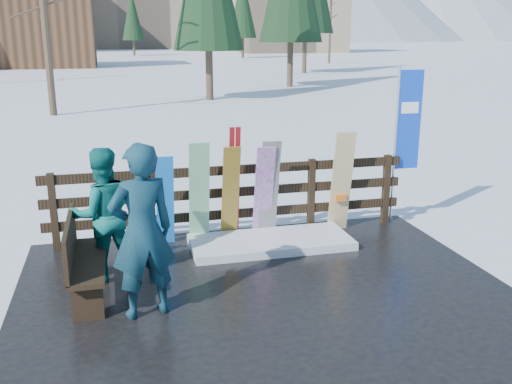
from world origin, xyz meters
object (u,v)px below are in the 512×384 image
object	(u,v)px
snowboard_1	(199,193)
rental_flag	(406,126)
bench	(81,257)
person_front	(142,232)
snowboard_5	(341,182)
snowboard_0	(165,201)
snowboard_4	(269,189)
person_back	(103,214)
snowboard_3	(264,192)
snowboard_2	(230,194)

from	to	relation	value
snowboard_1	rental_flag	world-z (taller)	rental_flag
bench	person_front	size ratio (longest dim) A/B	0.77
snowboard_5	snowboard_1	bearing A→B (deg)	-180.00
snowboard_0	rental_flag	world-z (taller)	rental_flag
bench	snowboard_1	bearing A→B (deg)	42.27
snowboard_4	person_front	distance (m)	2.90
person_back	bench	bearing A→B (deg)	50.95
snowboard_1	rental_flag	size ratio (longest dim) A/B	0.61
snowboard_5	person_back	world-z (taller)	person_back
person_back	person_front	bearing A→B (deg)	97.89
person_front	snowboard_3	bearing A→B (deg)	-147.19
person_front	rental_flag	bearing A→B (deg)	-166.31
snowboard_2	snowboard_4	world-z (taller)	snowboard_4
snowboard_3	bench	bearing A→B (deg)	-150.42
snowboard_3	snowboard_5	distance (m)	1.26
snowboard_3	person_front	xyz separation A→B (m)	(-1.92, -2.09, 0.25)
bench	snowboard_4	bearing A→B (deg)	28.80
bench	snowboard_0	size ratio (longest dim) A/B	1.06
snowboard_5	person_front	distance (m)	3.81
bench	snowboard_5	distance (m)	4.16
snowboard_3	person_front	size ratio (longest dim) A/B	0.76
rental_flag	snowboard_4	bearing A→B (deg)	-173.49
snowboard_1	snowboard_3	bearing A→B (deg)	0.00
snowboard_0	person_back	size ratio (longest dim) A/B	0.83
snowboard_4	person_back	xyz separation A→B (m)	(-2.43, -0.94, 0.08)
snowboard_1	snowboard_2	xyz separation A→B (m)	(0.47, 0.00, -0.04)
snowboard_1	snowboard_2	bearing A→B (deg)	0.00
snowboard_1	snowboard_5	size ratio (longest dim) A/B	0.96
snowboard_4	rental_flag	xyz separation A→B (m)	(2.36, 0.27, 0.84)
snowboard_3	snowboard_4	xyz separation A→B (m)	(0.08, 0.00, 0.04)
person_back	rental_flag	bearing A→B (deg)	-178.43
bench	person_back	size ratio (longest dim) A/B	0.88
snowboard_4	snowboard_5	xyz separation A→B (m)	(1.18, 0.00, 0.04)
bench	person_front	world-z (taller)	person_front
snowboard_3	snowboard_2	bearing A→B (deg)	180.00
snowboard_2	person_front	bearing A→B (deg)	-123.81
snowboard_2	bench	bearing A→B (deg)	-144.78
snowboard_0	snowboard_2	size ratio (longest dim) A/B	0.93
snowboard_0	bench	bearing A→B (deg)	-127.28
snowboard_5	rental_flag	size ratio (longest dim) A/B	0.63
snowboard_2	person_front	world-z (taller)	person_front
snowboard_0	snowboard_4	xyz separation A→B (m)	(1.57, 0.00, 0.07)
snowboard_0	rental_flag	distance (m)	4.05
snowboard_3	snowboard_4	bearing A→B (deg)	0.00
snowboard_4	snowboard_1	bearing A→B (deg)	180.00
snowboard_4	snowboard_5	size ratio (longest dim) A/B	0.96
bench	snowboard_1	distance (m)	2.22
snowboard_1	person_front	xyz separation A→B (m)	(-0.93, -2.09, 0.20)
snowboard_4	snowboard_3	bearing A→B (deg)	180.00
snowboard_3	snowboard_5	bearing A→B (deg)	0.00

